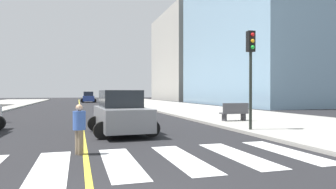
{
  "coord_description": "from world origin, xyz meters",
  "views": [
    {
      "loc": [
        -0.22,
        -4.36,
        1.95
      ],
      "look_at": [
        8.39,
        24.54,
        1.72
      ],
      "focal_mm": 32.36,
      "sensor_mm": 36.0,
      "label": 1
    }
  ],
  "objects_px": {
    "park_bench": "(235,112)",
    "car_gray_second": "(121,113)",
    "traffic_light_near_corner": "(251,60)",
    "car_blue_fourth": "(88,97)",
    "car_red_third": "(114,98)",
    "pedestrian_crossing": "(79,127)"
  },
  "relations": [
    {
      "from": "park_bench",
      "to": "car_gray_second",
      "type": "bearing_deg",
      "value": 109.39
    },
    {
      "from": "traffic_light_near_corner",
      "to": "park_bench",
      "type": "height_order",
      "value": "traffic_light_near_corner"
    },
    {
      "from": "car_blue_fourth",
      "to": "car_red_third",
      "type": "bearing_deg",
      "value": 112.53
    },
    {
      "from": "traffic_light_near_corner",
      "to": "park_bench",
      "type": "bearing_deg",
      "value": -109.06
    },
    {
      "from": "car_gray_second",
      "to": "car_blue_fourth",
      "type": "distance_m",
      "value": 45.5
    },
    {
      "from": "car_red_third",
      "to": "park_bench",
      "type": "height_order",
      "value": "car_red_third"
    },
    {
      "from": "car_blue_fourth",
      "to": "park_bench",
      "type": "bearing_deg",
      "value": 101.05
    },
    {
      "from": "car_gray_second",
      "to": "park_bench",
      "type": "bearing_deg",
      "value": -162.49
    },
    {
      "from": "car_gray_second",
      "to": "car_blue_fourth",
      "type": "relative_size",
      "value": 1.0
    },
    {
      "from": "car_gray_second",
      "to": "car_red_third",
      "type": "bearing_deg",
      "value": -98.85
    },
    {
      "from": "car_blue_fourth",
      "to": "pedestrian_crossing",
      "type": "relative_size",
      "value": 2.96
    },
    {
      "from": "car_gray_second",
      "to": "traffic_light_near_corner",
      "type": "bearing_deg",
      "value": 164.3
    },
    {
      "from": "car_red_third",
      "to": "car_gray_second",
      "type": "bearing_deg",
      "value": 83.37
    },
    {
      "from": "car_red_third",
      "to": "car_blue_fourth",
      "type": "xyz_separation_m",
      "value": [
        -3.81,
        9.69,
        0.01
      ]
    },
    {
      "from": "pedestrian_crossing",
      "to": "traffic_light_near_corner",
      "type": "bearing_deg",
      "value": 81.65
    },
    {
      "from": "car_red_third",
      "to": "pedestrian_crossing",
      "type": "relative_size",
      "value": 2.93
    },
    {
      "from": "car_blue_fourth",
      "to": "park_bench",
      "type": "height_order",
      "value": "car_blue_fourth"
    },
    {
      "from": "car_gray_second",
      "to": "park_bench",
      "type": "relative_size",
      "value": 2.57
    },
    {
      "from": "traffic_light_near_corner",
      "to": "car_red_third",
      "type": "bearing_deg",
      "value": -86.49
    },
    {
      "from": "car_red_third",
      "to": "car_blue_fourth",
      "type": "bearing_deg",
      "value": -69.13
    },
    {
      "from": "park_bench",
      "to": "car_blue_fourth",
      "type": "bearing_deg",
      "value": 9.05
    },
    {
      "from": "car_red_third",
      "to": "park_bench",
      "type": "xyz_separation_m",
      "value": [
        3.72,
        -33.03,
        -0.27
      ]
    }
  ]
}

